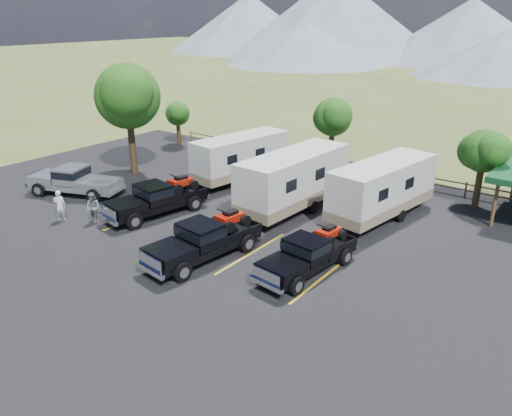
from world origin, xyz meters
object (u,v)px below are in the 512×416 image
Objects in this scene: trailer_center at (294,181)px; trailer_right at (382,189)px; rig_right at (309,253)px; person_a at (60,205)px; tree_big_nw at (127,96)px; trailer_left at (241,157)px; person_b at (93,208)px; pickup_silver at (74,180)px; rig_left at (158,198)px; rig_center at (205,239)px.

trailer_center is 5.02m from trailer_right.
rig_right is 7.94m from trailer_right.
tree_big_nw is at bearing -109.97° from person_a.
trailer_left is 10.98m from person_b.
person_a is (2.99, -3.00, -0.07)m from pickup_silver.
trailer_left is (-0.08, 7.80, 0.63)m from rig_left.
rig_right is 0.64× the size of trailer_left.
trailer_center is (5.85, 5.28, 0.80)m from rig_left.
trailer_right is at bearing 45.10° from rig_left.
rig_center is at bearing -86.33° from trailer_center.
rig_left is 3.69× the size of person_b.
pickup_silver reaches higher than person_a.
rig_center is 0.68× the size of trailer_right.
rig_left is at bearing -30.90° from tree_big_nw.
rig_center reaches higher than person_b.
person_a is at bearing -169.93° from person_b.
trailer_center is at bearing 134.39° from rig_right.
pickup_silver reaches higher than person_b.
trailer_right is 5.38× the size of person_b.
tree_big_nw reaches higher than rig_center.
tree_big_nw is 10.08m from person_a.
tree_big_nw is at bearing 159.74° from rig_center.
trailer_right is at bearing 22.60° from person_b.
rig_right reaches higher than person_a.
rig_left reaches higher than person_a.
trailer_right is (10.55, -0.55, 0.07)m from trailer_left.
trailer_right is 18.05m from person_a.
rig_center is at bearing 62.32° from pickup_silver.
trailer_left reaches higher than person_a.
trailer_left reaches higher than rig_left.
trailer_right is (4.55, 9.72, 0.70)m from rig_center.
trailer_left reaches higher than person_b.
person_a is (-14.17, -11.16, -0.81)m from trailer_right.
rig_center is (13.11, -6.78, -4.56)m from tree_big_nw.
person_a is at bearing -133.20° from trailer_right.
trailer_right is (17.66, 2.94, -3.85)m from tree_big_nw.
tree_big_nw is 10.16m from person_b.
tree_big_nw is 15.45m from rig_center.
tree_big_nw is at bearing 108.83° from person_b.
rig_center reaches higher than rig_left.
rig_center is 7.85m from person_b.
trailer_left is 5.08× the size of person_a.
rig_left is 1.12× the size of rig_right.
rig_right is 12.64m from person_b.
rig_right is 0.61× the size of trailer_right.
rig_left is 5.38m from person_a.
tree_big_nw is 9.54m from rig_left.
trailer_left is 0.91× the size of trailer_center.
rig_left is at bearing -177.33° from rig_right.
tree_big_nw is at bearing -144.64° from trailer_left.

